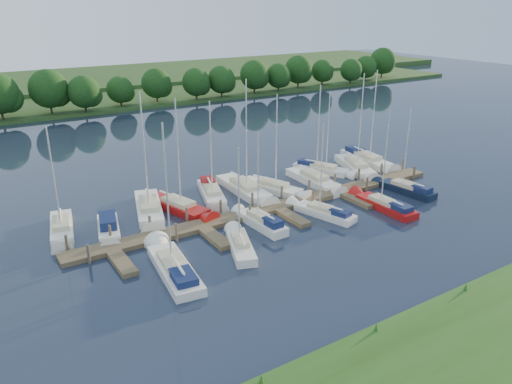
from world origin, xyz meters
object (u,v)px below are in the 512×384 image
sailboat_n_0 (62,230)px  motorboat (109,229)px  dock (279,210)px  sailboat_n_5 (245,191)px  sailboat_s_2 (261,223)px

sailboat_n_0 → motorboat: sailboat_n_0 is taller
dock → sailboat_n_5: (-0.16, 5.88, 0.08)m
dock → sailboat_n_0: sailboat_n_0 is taller
dock → sailboat_n_5: 5.88m
dock → sailboat_n_0: bearing=161.9°
sailboat_s_2 → dock: bearing=27.5°
motorboat → sailboat_n_0: bearing=-17.6°
sailboat_n_0 → sailboat_n_5: size_ratio=0.81×
dock → sailboat_s_2: 3.83m
dock → sailboat_s_2: size_ratio=4.44×
sailboat_n_0 → sailboat_n_5: bearing=-169.3°
sailboat_s_2 → motorboat: bearing=150.2°
sailboat_n_5 → dock: bearing=93.0°
motorboat → sailboat_n_5: bearing=-158.6°
sailboat_n_0 → motorboat: (3.43, -2.12, 0.09)m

